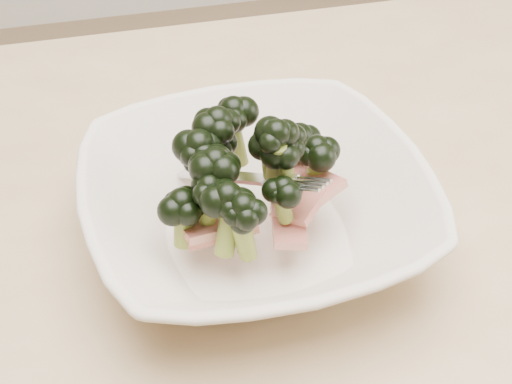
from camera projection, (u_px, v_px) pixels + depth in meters
dining_table at (289, 306)px, 0.68m from camera, size 1.20×0.80×0.75m
broccoli_dish at (255, 200)px, 0.58m from camera, size 0.29×0.29×0.13m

